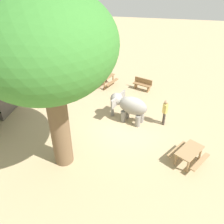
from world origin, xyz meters
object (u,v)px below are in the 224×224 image
object	(u,v)px
shade_tree_main	(48,47)
picnic_table_far	(105,78)
wooden_bench	(143,84)
person_handler	(165,111)
elephant	(129,106)
picnic_table_near	(189,153)

from	to	relation	value
shade_tree_main	picnic_table_far	distance (m)	9.80
shade_tree_main	wooden_bench	xyz separation A→B (m)	(8.17, -3.23, -5.23)
person_handler	picnic_table_far	bearing A→B (deg)	-47.74
person_handler	wooden_bench	bearing A→B (deg)	-72.72
person_handler	wooden_bench	world-z (taller)	person_handler
elephant	picnic_table_far	xyz separation A→B (m)	(4.38, 2.36, -0.48)
picnic_table_far	shade_tree_main	bearing A→B (deg)	-159.66
wooden_bench	picnic_table_far	size ratio (longest dim) A/B	0.74
picnic_table_far	wooden_bench	bearing A→B (deg)	-71.01
picnic_table_near	picnic_table_far	xyz separation A→B (m)	(7.37, 5.66, 0.00)
wooden_bench	picnic_table_near	distance (m)	7.70
elephant	wooden_bench	size ratio (longest dim) A/B	1.67
person_handler	shade_tree_main	world-z (taller)	shade_tree_main
elephant	shade_tree_main	world-z (taller)	shade_tree_main
picnic_table_near	picnic_table_far	world-z (taller)	same
shade_tree_main	picnic_table_far	bearing A→B (deg)	-2.30
elephant	wooden_bench	bearing A→B (deg)	-77.23
wooden_bench	picnic_table_far	bearing A→B (deg)	18.18
wooden_bench	picnic_table_far	distance (m)	2.90
elephant	picnic_table_near	distance (m)	4.48
elephant	person_handler	world-z (taller)	elephant
picnic_table_far	person_handler	bearing A→B (deg)	-111.51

